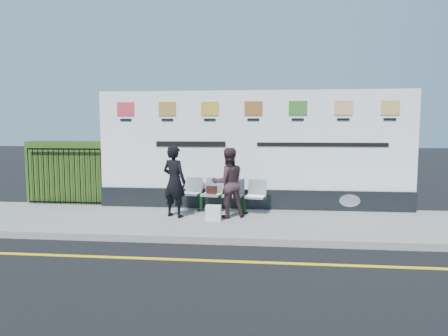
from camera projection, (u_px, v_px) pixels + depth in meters
name	position (u px, v px, depth m)	size (l,w,h in m)	color
ground	(214.00, 261.00, 6.55)	(80.00, 80.00, 0.00)	black
pavement	(229.00, 222.00, 9.02)	(14.00, 3.00, 0.12)	gray
kerb	(221.00, 240.00, 7.53)	(14.00, 0.18, 0.14)	gray
yellow_line	(214.00, 261.00, 6.55)	(14.00, 0.10, 0.01)	yellow
billboard	(253.00, 158.00, 10.16)	(8.00, 0.30, 3.00)	black
hedge	(72.00, 171.00, 11.19)	(2.35, 0.70, 1.70)	#325319
railing	(65.00, 176.00, 10.75)	(2.05, 0.06, 1.54)	black
bench	(222.00, 203.00, 9.78)	(2.09, 0.55, 0.45)	silver
woman_left	(174.00, 181.00, 9.21)	(0.61, 0.40, 1.66)	black
woman_right	(228.00, 183.00, 9.18)	(0.78, 0.61, 1.61)	#392529
handbag_brown	(212.00, 190.00, 9.82)	(0.25, 0.11, 0.20)	black
carrier_bag_white	(213.00, 213.00, 8.90)	(0.34, 0.20, 0.34)	silver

